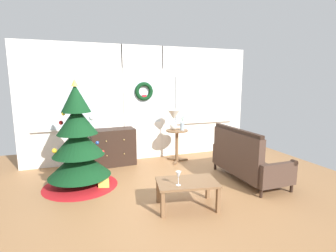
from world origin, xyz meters
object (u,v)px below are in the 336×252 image
dresser_cabinet (113,147)px  table_lamp (174,117)px  christmas_tree (79,148)px  wine_glass (178,175)px  settee_sofa (245,160)px  gift_box (103,183)px  side_table (177,139)px  flower_vase (182,125)px  coffee_table (187,185)px

dresser_cabinet → table_lamp: table_lamp is taller
christmas_tree → table_lamp: (1.99, 0.75, 0.34)m
wine_glass → settee_sofa: bearing=23.3°
christmas_tree → dresser_cabinet: christmas_tree is taller
gift_box → christmas_tree: bearing=149.1°
settee_sofa → side_table: 1.62m
flower_vase → dresser_cabinet: bearing=168.2°
christmas_tree → coffee_table: size_ratio=1.97×
flower_vase → coffee_table: 2.15m
christmas_tree → side_table: (2.05, 0.71, -0.15)m
christmas_tree → wine_glass: bearing=-48.4°
christmas_tree → wine_glass: christmas_tree is taller
side_table → gift_box: bearing=-151.4°
settee_sofa → side_table: (-0.74, 1.44, 0.13)m
dresser_cabinet → coffee_table: (0.71, -2.26, -0.06)m
wine_glass → side_table: bearing=68.9°
table_lamp → wine_glass: bearing=-109.3°
settee_sofa → side_table: bearing=117.2°
table_lamp → side_table: bearing=-33.7°
side_table → coffee_table: bearing=-107.7°
settee_sofa → side_table: size_ratio=2.10×
wine_glass → gift_box: bearing=126.8°
settee_sofa → gift_box: size_ratio=8.58×
flower_vase → gift_box: flower_vase is taller
table_lamp → coffee_table: (-0.59, -2.06, -0.67)m
settee_sofa → table_lamp: size_ratio=3.42×
flower_vase → wine_glass: 2.26m
side_table → flower_vase: (0.10, -0.06, 0.33)m
christmas_tree → settee_sofa: size_ratio=1.20×
settee_sofa → dresser_cabinet: bearing=141.3°
dresser_cabinet → settee_sofa: bearing=-38.7°
dresser_cabinet → wine_glass: (0.54, -2.35, 0.14)m
flower_vase → gift_box: 2.13m
side_table → table_lamp: 0.50m
christmas_tree → dresser_cabinet: 1.21m
dresser_cabinet → coffee_table: dresser_cabinet is taller
coffee_table → gift_box: (-1.05, 1.09, -0.24)m
side_table → flower_vase: bearing=-31.0°
christmas_tree → gift_box: christmas_tree is taller
side_table → table_lamp: size_ratio=1.62×
christmas_tree → settee_sofa: bearing=-14.6°
table_lamp → gift_box: (-1.63, -0.96, -0.91)m
coffee_table → settee_sofa: bearing=22.8°
flower_vase → settee_sofa: bearing=-65.1°
side_table → coffee_table: (-0.65, -2.02, -0.18)m
dresser_cabinet → settee_sofa: size_ratio=0.62×
settee_sofa → table_lamp: (-0.80, 1.48, 0.62)m
wine_glass → gift_box: (-0.88, 1.18, -0.44)m
dresser_cabinet → side_table: dresser_cabinet is taller
christmas_tree → side_table: size_ratio=2.53×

